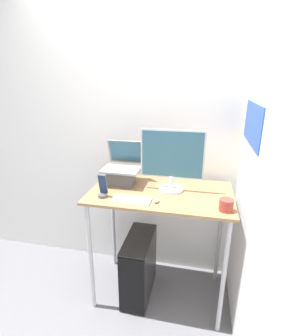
% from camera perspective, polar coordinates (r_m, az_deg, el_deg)
% --- Properties ---
extents(ground_plane, '(12.00, 12.00, 0.00)m').
position_cam_1_polar(ground_plane, '(2.33, 1.68, -30.46)').
color(ground_plane, slate).
extents(wall_back, '(6.00, 0.05, 2.60)m').
position_cam_1_polar(wall_back, '(2.27, 5.45, 6.92)').
color(wall_back, white).
rests_on(wall_back, ground_plane).
extents(wall_side_right, '(0.06, 6.00, 2.60)m').
position_cam_1_polar(wall_side_right, '(1.60, 24.52, 0.08)').
color(wall_side_right, white).
rests_on(wall_side_right, ground_plane).
extents(desk, '(1.07, 0.63, 0.96)m').
position_cam_1_polar(desk, '(2.05, 3.59, -8.24)').
color(desk, '#936D47').
rests_on(desk, ground_plane).
extents(laptop, '(0.30, 0.29, 0.34)m').
position_cam_1_polar(laptop, '(2.12, -4.82, -0.94)').
color(laptop, '#4C4C51').
rests_on(laptop, desk).
extents(monitor, '(0.47, 0.19, 0.47)m').
position_cam_1_polar(monitor, '(1.95, 6.11, 1.49)').
color(monitor, silver).
rests_on(monitor, desk).
extents(keyboard, '(0.27, 0.12, 0.02)m').
position_cam_1_polar(keyboard, '(1.85, -2.71, -6.92)').
color(keyboard, white).
rests_on(keyboard, desk).
extents(mouse, '(0.03, 0.06, 0.02)m').
position_cam_1_polar(mouse, '(1.83, 2.67, -7.10)').
color(mouse, '#99999E').
rests_on(mouse, desk).
extents(cell_phone, '(0.07, 0.07, 0.17)m').
position_cam_1_polar(cell_phone, '(1.92, -8.97, -4.75)').
color(cell_phone, '#4C4C51').
rests_on(cell_phone, desk).
extents(computer_tower, '(0.21, 0.49, 0.54)m').
position_cam_1_polar(computer_tower, '(2.36, -1.13, -20.59)').
color(computer_tower, black).
rests_on(computer_tower, ground_plane).
extents(mug, '(0.09, 0.09, 0.08)m').
position_cam_1_polar(mug, '(1.79, 17.47, -7.70)').
color(mug, '#9E382D').
rests_on(mug, desk).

